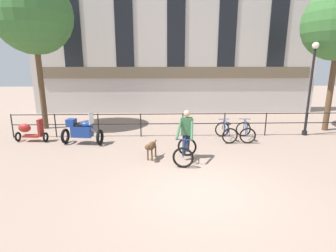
{
  "coord_description": "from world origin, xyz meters",
  "views": [
    {
      "loc": [
        -1.02,
        -6.14,
        3.27
      ],
      "look_at": [
        -0.74,
        2.86,
        1.05
      ],
      "focal_mm": 28.0,
      "sensor_mm": 36.0,
      "label": 1
    }
  ],
  "objects": [
    {
      "name": "parked_bicycle_near_lamp",
      "position": [
        1.79,
        4.54,
        0.36
      ],
      "size": [
        0.73,
        1.15,
        0.86
      ],
      "rotation": [
        0.0,
        0.0,
        3.21
      ],
      "color": "black",
      "rests_on": "ground_plane"
    },
    {
      "name": "street_lamp",
      "position": [
        5.59,
        5.22,
        2.3
      ],
      "size": [
        0.28,
        0.28,
        4.08
      ],
      "color": "black",
      "rests_on": "ground_plane"
    },
    {
      "name": "tree_canalside_left",
      "position": [
        -6.78,
        6.86,
        5.32
      ],
      "size": [
        3.54,
        3.54,
        7.11
      ],
      "color": "brown",
      "rests_on": "ground_plane"
    },
    {
      "name": "parked_scooter",
      "position": [
        -6.45,
        4.59,
        0.46
      ],
      "size": [
        1.31,
        0.51,
        0.96
      ],
      "rotation": [
        0.0,
        0.0,
        1.48
      ],
      "color": "black",
      "rests_on": "ground_plane"
    },
    {
      "name": "cyclist_with_bike",
      "position": [
        -0.16,
        2.25,
        0.76
      ],
      "size": [
        0.91,
        1.29,
        1.7
      ],
      "rotation": [
        0.0,
        0.0,
        -0.22
      ],
      "color": "black",
      "rests_on": "ground_plane"
    },
    {
      "name": "ground_plane",
      "position": [
        0.0,
        0.0,
        0.0
      ],
      "size": [
        60.0,
        60.0,
        0.0
      ],
      "primitive_type": "plane",
      "color": "gray"
    },
    {
      "name": "building_facade",
      "position": [
        0.0,
        10.99,
        5.16
      ],
      "size": [
        18.0,
        0.72,
        10.36
      ],
      "color": "beige",
      "rests_on": "ground_plane"
    },
    {
      "name": "parked_bicycle_mid_left",
      "position": [
        2.63,
        4.54,
        0.36
      ],
      "size": [
        0.81,
        1.19,
        0.86
      ],
      "rotation": [
        0.0,
        0.0,
        3.0
      ],
      "color": "black",
      "rests_on": "ground_plane"
    },
    {
      "name": "dog",
      "position": [
        -1.33,
        2.36,
        0.45
      ],
      "size": [
        0.42,
        0.95,
        0.63
      ],
      "rotation": [
        0.0,
        0.0,
        -0.33
      ],
      "color": "brown",
      "rests_on": "ground_plane"
    },
    {
      "name": "canal_railing",
      "position": [
        -0.0,
        5.2,
        0.71
      ],
      "size": [
        15.05,
        0.05,
        1.05
      ],
      "color": "black",
      "rests_on": "ground_plane"
    },
    {
      "name": "parked_motorcycle",
      "position": [
        -4.19,
        4.17,
        0.56
      ],
      "size": [
        1.66,
        0.85,
        1.35
      ],
      "rotation": [
        0.0,
        0.0,
        1.42
      ],
      "color": "black",
      "rests_on": "ground_plane"
    }
  ]
}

